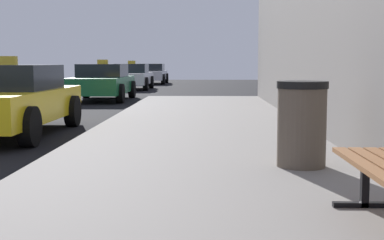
{
  "coord_description": "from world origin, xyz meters",
  "views": [
    {
      "loc": [
        4.02,
        -3.06,
        1.3
      ],
      "look_at": [
        3.9,
        1.66,
        0.8
      ],
      "focal_mm": 50.6,
      "sensor_mm": 36.0,
      "label": 1
    }
  ],
  "objects_px": {
    "car_yellow": "(5,99)",
    "trash_bin": "(302,124)",
    "car_white": "(131,76)",
    "car_green": "(102,82)",
    "car_silver": "(151,74)"
  },
  "relations": [
    {
      "from": "car_white",
      "to": "car_green",
      "type": "bearing_deg",
      "value": 90.45
    },
    {
      "from": "car_green",
      "to": "car_white",
      "type": "xyz_separation_m",
      "value": [
        -0.06,
        8.0,
        -0.0
      ]
    },
    {
      "from": "trash_bin",
      "to": "car_silver",
      "type": "xyz_separation_m",
      "value": [
        -4.57,
        28.55,
        0.02
      ]
    },
    {
      "from": "trash_bin",
      "to": "car_white",
      "type": "relative_size",
      "value": 0.23
    },
    {
      "from": "car_green",
      "to": "car_silver",
      "type": "xyz_separation_m",
      "value": [
        0.15,
        15.56,
        -0.0
      ]
    },
    {
      "from": "car_silver",
      "to": "trash_bin",
      "type": "bearing_deg",
      "value": 99.1
    },
    {
      "from": "car_white",
      "to": "car_silver",
      "type": "height_order",
      "value": "car_white"
    },
    {
      "from": "trash_bin",
      "to": "car_green",
      "type": "distance_m",
      "value": 13.82
    },
    {
      "from": "car_yellow",
      "to": "car_white",
      "type": "xyz_separation_m",
      "value": [
        -0.07,
        17.29,
        -0.0
      ]
    },
    {
      "from": "car_yellow",
      "to": "car_green",
      "type": "height_order",
      "value": "same"
    },
    {
      "from": "car_yellow",
      "to": "car_white",
      "type": "height_order",
      "value": "same"
    },
    {
      "from": "car_yellow",
      "to": "trash_bin",
      "type": "bearing_deg",
      "value": 141.92
    },
    {
      "from": "trash_bin",
      "to": "car_white",
      "type": "distance_m",
      "value": 21.53
    },
    {
      "from": "car_yellow",
      "to": "car_green",
      "type": "bearing_deg",
      "value": -89.93
    },
    {
      "from": "trash_bin",
      "to": "car_white",
      "type": "height_order",
      "value": "car_white"
    }
  ]
}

